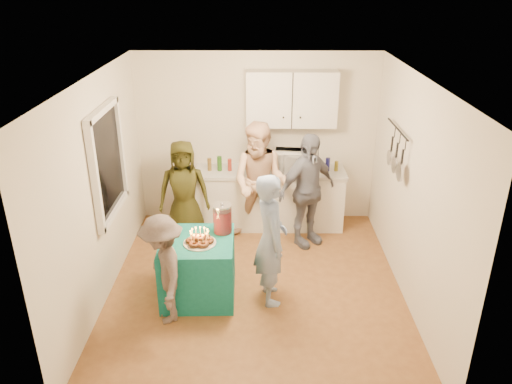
{
  "coord_description": "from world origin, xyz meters",
  "views": [
    {
      "loc": [
        0.04,
        -5.23,
        3.62
      ],
      "look_at": [
        0.0,
        0.35,
        1.15
      ],
      "focal_mm": 35.0,
      "sensor_mm": 36.0,
      "label": 1
    }
  ],
  "objects_px": {
    "man_birthday": "(271,240)",
    "party_table": "(198,268)",
    "woman_back_right": "(307,191)",
    "woman_back_center": "(261,183)",
    "counter": "(270,199)",
    "microwave": "(293,161)",
    "child_near_left": "(163,270)",
    "punch_jar": "(222,219)",
    "woman_back_left": "(184,190)"
  },
  "relations": [
    {
      "from": "microwave",
      "to": "woman_back_center",
      "type": "xyz_separation_m",
      "value": [
        -0.48,
        -0.41,
        -0.18
      ]
    },
    {
      "from": "microwave",
      "to": "man_birthday",
      "type": "height_order",
      "value": "man_birthday"
    },
    {
      "from": "man_birthday",
      "to": "woman_back_left",
      "type": "relative_size",
      "value": 1.08
    },
    {
      "from": "microwave",
      "to": "man_birthday",
      "type": "xyz_separation_m",
      "value": [
        -0.36,
        -1.92,
        -0.26
      ]
    },
    {
      "from": "woman_back_right",
      "to": "child_near_left",
      "type": "xyz_separation_m",
      "value": [
        -1.71,
        -1.74,
        -0.18
      ]
    },
    {
      "from": "counter",
      "to": "woman_back_center",
      "type": "height_order",
      "value": "woman_back_center"
    },
    {
      "from": "counter",
      "to": "woman_back_center",
      "type": "relative_size",
      "value": 1.25
    },
    {
      "from": "punch_jar",
      "to": "woman_back_left",
      "type": "relative_size",
      "value": 0.23
    },
    {
      "from": "woman_back_left",
      "to": "woman_back_center",
      "type": "xyz_separation_m",
      "value": [
        1.1,
        -0.03,
        0.14
      ]
    },
    {
      "from": "woman_back_right",
      "to": "woman_back_center",
      "type": "bearing_deg",
      "value": 131.24
    },
    {
      "from": "punch_jar",
      "to": "woman_back_center",
      "type": "bearing_deg",
      "value": 69.84
    },
    {
      "from": "microwave",
      "to": "woman_back_right",
      "type": "bearing_deg",
      "value": -67.58
    },
    {
      "from": "microwave",
      "to": "woman_back_center",
      "type": "height_order",
      "value": "woman_back_center"
    },
    {
      "from": "counter",
      "to": "woman_back_right",
      "type": "xyz_separation_m",
      "value": [
        0.5,
        -0.57,
        0.39
      ]
    },
    {
      "from": "party_table",
      "to": "child_near_left",
      "type": "height_order",
      "value": "child_near_left"
    },
    {
      "from": "counter",
      "to": "man_birthday",
      "type": "relative_size",
      "value": 1.37
    },
    {
      "from": "microwave",
      "to": "child_near_left",
      "type": "bearing_deg",
      "value": -117.86
    },
    {
      "from": "counter",
      "to": "microwave",
      "type": "bearing_deg",
      "value": 0.0
    },
    {
      "from": "counter",
      "to": "child_near_left",
      "type": "relative_size",
      "value": 1.71
    },
    {
      "from": "woman_back_left",
      "to": "party_table",
      "type": "bearing_deg",
      "value": -83.11
    },
    {
      "from": "counter",
      "to": "man_birthday",
      "type": "xyz_separation_m",
      "value": [
        -0.03,
        -1.92,
        0.37
      ]
    },
    {
      "from": "party_table",
      "to": "punch_jar",
      "type": "xyz_separation_m",
      "value": [
        0.29,
        0.21,
        0.55
      ]
    },
    {
      "from": "child_near_left",
      "to": "punch_jar",
      "type": "bearing_deg",
      "value": 116.9
    },
    {
      "from": "counter",
      "to": "man_birthday",
      "type": "bearing_deg",
      "value": -90.79
    },
    {
      "from": "counter",
      "to": "woman_back_right",
      "type": "height_order",
      "value": "woman_back_right"
    },
    {
      "from": "man_birthday",
      "to": "woman_back_center",
      "type": "xyz_separation_m",
      "value": [
        -0.12,
        1.5,
        0.07
      ]
    },
    {
      "from": "counter",
      "to": "party_table",
      "type": "bearing_deg",
      "value": -115.5
    },
    {
      "from": "microwave",
      "to": "punch_jar",
      "type": "xyz_separation_m",
      "value": [
        -0.93,
        -1.65,
        -0.13
      ]
    },
    {
      "from": "microwave",
      "to": "punch_jar",
      "type": "bearing_deg",
      "value": -113.58
    },
    {
      "from": "woman_back_center",
      "to": "woman_back_right",
      "type": "height_order",
      "value": "woman_back_center"
    },
    {
      "from": "party_table",
      "to": "man_birthday",
      "type": "height_order",
      "value": "man_birthday"
    },
    {
      "from": "man_birthday",
      "to": "party_table",
      "type": "bearing_deg",
      "value": 76.25
    },
    {
      "from": "punch_jar",
      "to": "woman_back_left",
      "type": "distance_m",
      "value": 1.44
    },
    {
      "from": "counter",
      "to": "woman_back_left",
      "type": "distance_m",
      "value": 1.34
    },
    {
      "from": "party_table",
      "to": "woman_back_center",
      "type": "height_order",
      "value": "woman_back_center"
    },
    {
      "from": "microwave",
      "to": "counter",
      "type": "bearing_deg",
      "value": -174.14
    },
    {
      "from": "woman_back_left",
      "to": "child_near_left",
      "type": "distance_m",
      "value": 1.93
    },
    {
      "from": "punch_jar",
      "to": "party_table",
      "type": "bearing_deg",
      "value": -144.63
    },
    {
      "from": "woman_back_center",
      "to": "man_birthday",
      "type": "bearing_deg",
      "value": -68.94
    },
    {
      "from": "party_table",
      "to": "woman_back_center",
      "type": "relative_size",
      "value": 0.48
    },
    {
      "from": "man_birthday",
      "to": "child_near_left",
      "type": "bearing_deg",
      "value": 98.46
    },
    {
      "from": "woman_back_left",
      "to": "punch_jar",
      "type": "bearing_deg",
      "value": -69.74
    },
    {
      "from": "counter",
      "to": "woman_back_left",
      "type": "relative_size",
      "value": 1.48
    },
    {
      "from": "counter",
      "to": "party_table",
      "type": "relative_size",
      "value": 2.59
    },
    {
      "from": "woman_back_center",
      "to": "child_near_left",
      "type": "xyz_separation_m",
      "value": [
        -1.06,
        -1.9,
        -0.23
      ]
    },
    {
      "from": "woman_back_left",
      "to": "woman_back_center",
      "type": "relative_size",
      "value": 0.85
    },
    {
      "from": "microwave",
      "to": "party_table",
      "type": "height_order",
      "value": "microwave"
    },
    {
      "from": "microwave",
      "to": "child_near_left",
      "type": "height_order",
      "value": "child_near_left"
    },
    {
      "from": "woman_back_right",
      "to": "microwave",
      "type": "bearing_deg",
      "value": 71.02
    },
    {
      "from": "microwave",
      "to": "party_table",
      "type": "distance_m",
      "value": 2.33
    }
  ]
}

